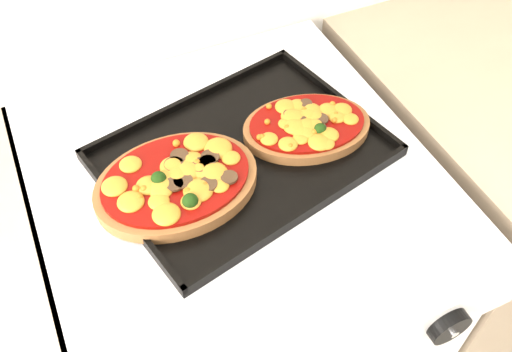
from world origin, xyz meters
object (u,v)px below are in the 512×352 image
stove (239,310)px  pizza_left (176,181)px  pizza_right (307,126)px  baking_tray (242,153)px

stove → pizza_left: size_ratio=3.81×
stove → pizza_left: (-0.09, -0.01, 0.48)m
pizza_left → pizza_right: (0.22, 0.02, -0.00)m
stove → pizza_right: bearing=5.9°
baking_tray → pizza_right: bearing=-12.9°
baking_tray → pizza_right: (0.11, -0.00, 0.01)m
baking_tray → pizza_right: 0.11m
pizza_left → pizza_right: 0.23m
pizza_left → pizza_right: size_ratio=1.18×
pizza_left → pizza_right: pizza_left is taller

